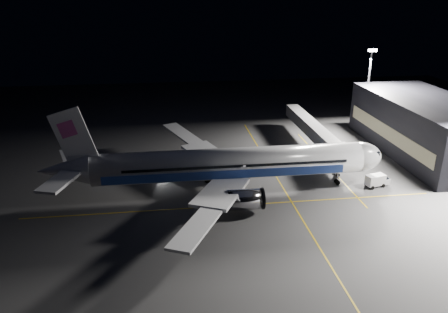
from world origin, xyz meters
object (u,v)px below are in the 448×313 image
safety_cone_c (187,171)px  safety_cone_a (194,167)px  service_truck (377,180)px  floodlight_mast_north (368,82)px  baggage_tug (159,173)px  safety_cone_b (249,177)px  airliner (224,164)px  jet_bridge (315,131)px

safety_cone_c → safety_cone_a: bearing=53.8°
service_truck → floodlight_mast_north: bearing=55.4°
baggage_tug → floodlight_mast_north: bearing=9.7°
safety_cone_a → service_truck: bearing=-21.8°
safety_cone_b → floodlight_mast_north: bearing=37.5°
baggage_tug → service_truck: bearing=-28.5°
safety_cone_a → safety_cone_c: size_ratio=0.92×
airliner → baggage_tug: size_ratio=22.82×
safety_cone_b → service_truck: bearing=-16.0°
safety_cone_a → baggage_tug: bearing=-155.1°
jet_bridge → safety_cone_b: bearing=-142.7°
jet_bridge → safety_cone_b: (-17.52, -13.36, -4.31)m
floodlight_mast_north → baggage_tug: (-52.82, -23.99, -11.60)m
airliner → safety_cone_c: airliner is taller
jet_bridge → safety_cone_a: size_ratio=54.36×
baggage_tug → safety_cone_c: 5.82m
airliner → floodlight_mast_north: 52.56m
safety_cone_a → safety_cone_b: size_ratio=1.16×
airliner → baggage_tug: (-11.74, 7.99, -4.39)m
floodlight_mast_north → safety_cone_a: floodlight_mast_north is taller
floodlight_mast_north → safety_cone_c: (-47.15, -22.75, -12.03)m
safety_cone_a → safety_cone_b: safety_cone_a is taller
airliner → safety_cone_a: 13.15m
airliner → safety_cone_c: (-6.08, 9.24, -4.82)m
airliner → jet_bridge: airliner is taller
baggage_tug → safety_cone_b: (17.29, -3.30, -0.50)m
airliner → safety_cone_a: size_ratio=97.16×
safety_cone_a → safety_cone_c: (-1.55, -2.11, 0.03)m
airliner → safety_cone_c: size_ratio=89.78×
safety_cone_c → floodlight_mast_north: bearing=25.8°
jet_bridge → safety_cone_b: 22.45m
service_truck → baggage_tug: bearing=151.9°
safety_cone_b → safety_cone_c: safety_cone_c is taller
safety_cone_b → baggage_tug: bearing=169.2°
service_truck → safety_cone_c: 36.36m
jet_bridge → service_truck: 20.95m
safety_cone_b → airliner: bearing=-139.8°
safety_cone_b → safety_cone_c: (-11.63, 4.54, 0.07)m
jet_bridge → floodlight_mast_north: (18.00, 13.93, 7.79)m
jet_bridge → service_truck: size_ratio=7.06×
baggage_tug → safety_cone_c: baggage_tug is taller
floodlight_mast_north → safety_cone_a: size_ratio=32.71×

